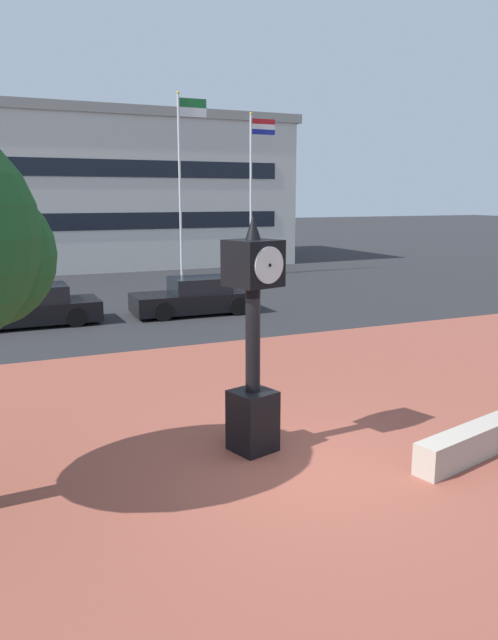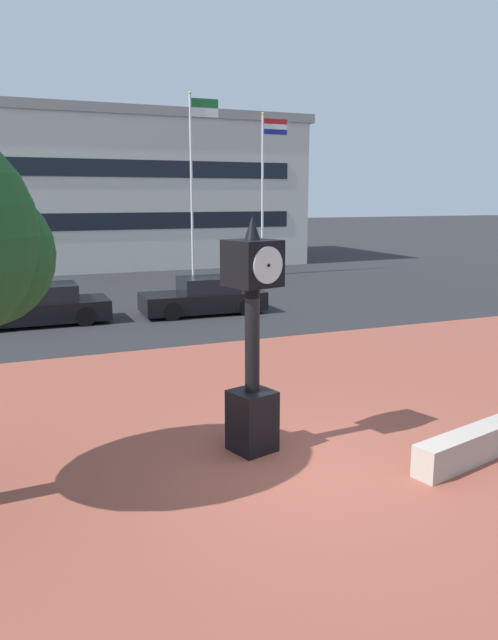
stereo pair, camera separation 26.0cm
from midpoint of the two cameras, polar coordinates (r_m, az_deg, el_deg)
The scene contains 9 objects.
ground_plane at distance 9.52m, azimuth 6.02°, elevation -13.73°, with size 200.00×200.00×0.00m, color #262628.
plaza_brick_paving at distance 11.26m, azimuth 0.84°, elevation -9.58°, with size 44.00×12.20×0.01m, color brown.
planter_wall at distance 10.64m, azimuth 21.88°, elevation -10.31°, with size 3.20×0.40×0.50m, color #ADA393.
street_clock at distance 9.60m, azimuth 1.08°, elevation -2.12°, with size 0.87×0.89×3.76m.
car_street_near at distance 21.52m, azimuth -3.85°, elevation 2.10°, with size 4.31×1.94×1.28m.
car_street_mid at distance 20.75m, azimuth -18.65°, elevation 1.18°, with size 4.51×1.94×1.28m.
flagpole_primary at distance 30.51m, azimuth -4.90°, elevation 13.39°, with size 1.48×0.14×8.89m.
flagpole_secondary at distance 31.85m, azimuth 1.70°, elevation 12.50°, with size 1.41×0.14×8.14m.
civic_building at distance 38.77m, azimuth -17.86°, elevation 11.37°, with size 29.16×11.34×8.76m.
Camera 2 is at (-4.08, -7.59, 4.03)m, focal length 34.43 mm.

